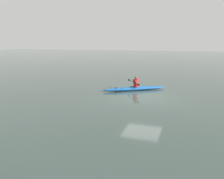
{
  "coord_description": "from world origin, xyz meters",
  "views": [
    {
      "loc": [
        -2.62,
        14.3,
        3.63
      ],
      "look_at": [
        1.78,
        1.26,
        0.65
      ],
      "focal_mm": 35.43,
      "sensor_mm": 36.0,
      "label": 1
    }
  ],
  "objects": [
    {
      "name": "ground_plane",
      "position": [
        0.0,
        0.0,
        0.0
      ],
      "size": [
        160.0,
        160.0,
        0.0
      ],
      "primitive_type": "plane",
      "color": "#384742"
    },
    {
      "name": "kayak",
      "position": [
        0.99,
        -1.82,
        0.14
      ],
      "size": [
        4.49,
        3.24,
        0.28
      ],
      "color": "#1959A5",
      "rests_on": "ground"
    },
    {
      "name": "kayaker",
      "position": [
        0.93,
        -1.86,
        0.62
      ],
      "size": [
        1.38,
        2.07,
        0.79
      ],
      "color": "red",
      "rests_on": "kayak"
    }
  ]
}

